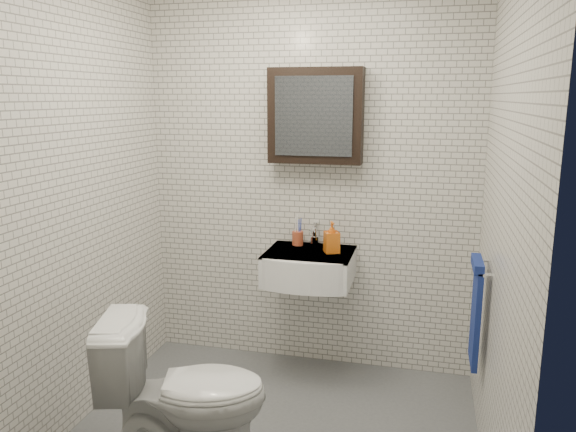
% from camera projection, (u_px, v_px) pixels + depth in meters
% --- Properties ---
extents(room_shell, '(2.22, 2.02, 2.51)m').
position_uv_depth(room_shell, '(268.00, 171.00, 2.73)').
color(room_shell, silver).
rests_on(room_shell, ground).
extents(washbasin, '(0.55, 0.50, 0.20)m').
position_uv_depth(washbasin, '(308.00, 267.00, 3.57)').
color(washbasin, white).
rests_on(washbasin, room_shell).
extents(faucet, '(0.06, 0.20, 0.15)m').
position_uv_depth(faucet, '(314.00, 236.00, 3.72)').
color(faucet, silver).
rests_on(faucet, washbasin).
extents(mirror_cabinet, '(0.60, 0.15, 0.60)m').
position_uv_depth(mirror_cabinet, '(316.00, 116.00, 3.55)').
color(mirror_cabinet, black).
rests_on(mirror_cabinet, room_shell).
extents(towel_rail, '(0.09, 0.30, 0.58)m').
position_uv_depth(towel_rail, '(476.00, 308.00, 2.97)').
color(towel_rail, silver).
rests_on(towel_rail, room_shell).
extents(toothbrush_cup, '(0.07, 0.07, 0.20)m').
position_uv_depth(toothbrush_cup, '(298.00, 237.00, 3.74)').
color(toothbrush_cup, '#A24328').
rests_on(toothbrush_cup, washbasin).
extents(soap_bottle, '(0.12, 0.12, 0.20)m').
position_uv_depth(soap_bottle, '(332.00, 237.00, 3.55)').
color(soap_bottle, orange).
rests_on(soap_bottle, washbasin).
extents(toilet, '(0.87, 0.64, 0.80)m').
position_uv_depth(toilet, '(186.00, 393.00, 2.74)').
color(toilet, white).
rests_on(toilet, ground).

